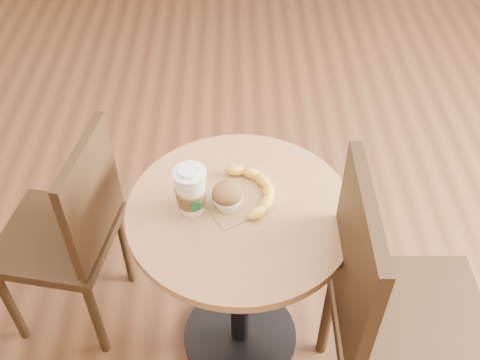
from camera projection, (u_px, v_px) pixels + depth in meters
The scene contains 7 objects.
cafe_table at pixel (240, 254), 1.84m from camera, with size 0.69×0.69×0.75m.
chair_left at pixel (71, 231), 1.96m from camera, with size 0.46×0.46×0.89m.
chair_right at pixel (389, 311), 1.63m from camera, with size 0.46×0.46×1.04m.
kraft_bag at pixel (243, 196), 1.72m from camera, with size 0.24×0.18×0.00m, color #9C764B.
coffee_cup at pixel (191, 192), 1.63m from camera, with size 0.10×0.10×0.16m.
muffin at pixel (227, 196), 1.66m from camera, with size 0.09×0.09×0.08m.
banana at pixel (252, 191), 1.71m from camera, with size 0.16×0.25×0.03m, color gold, non-canonical shape.
Camera 1 is at (0.03, -1.11, 2.00)m, focal length 42.00 mm.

